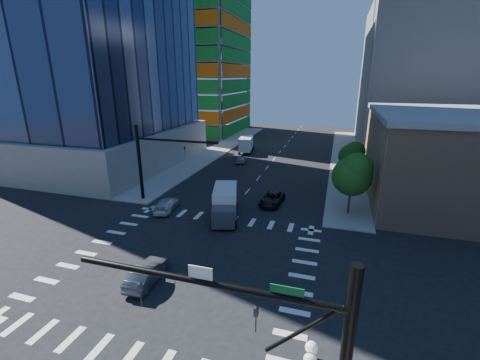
% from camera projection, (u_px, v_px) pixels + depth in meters
% --- Properties ---
extents(ground, '(160.00, 160.00, 0.00)m').
position_uv_depth(ground, '(187.00, 264.00, 25.74)').
color(ground, black).
rests_on(ground, ground).
extents(road_markings, '(20.00, 20.00, 0.01)m').
position_uv_depth(road_markings, '(187.00, 264.00, 25.74)').
color(road_markings, silver).
rests_on(road_markings, ground).
extents(sidewalk_ne, '(5.00, 60.00, 0.15)m').
position_uv_depth(sidewalk_ne, '(345.00, 159.00, 58.68)').
color(sidewalk_ne, gray).
rests_on(sidewalk_ne, ground).
extents(sidewalk_nw, '(5.00, 60.00, 0.15)m').
position_uv_depth(sidewalk_nw, '(218.00, 150.00, 65.60)').
color(sidewalk_nw, gray).
rests_on(sidewalk_nw, ground).
extents(construction_building, '(25.16, 34.50, 70.60)m').
position_uv_depth(construction_building, '(191.00, 35.00, 82.16)').
color(construction_building, gray).
rests_on(construction_building, ground).
extents(commercial_building, '(20.50, 22.50, 10.60)m').
position_uv_depth(commercial_building, '(464.00, 158.00, 37.22)').
color(commercial_building, tan).
rests_on(commercial_building, ground).
extents(bg_building_ne, '(24.00, 30.00, 28.00)m').
position_uv_depth(bg_building_ne, '(428.00, 79.00, 64.05)').
color(bg_building_ne, slate).
rests_on(bg_building_ne, ground).
extents(signal_mast_nw, '(10.20, 0.40, 9.00)m').
position_uv_depth(signal_mast_nw, '(150.00, 157.00, 37.29)').
color(signal_mast_nw, black).
rests_on(signal_mast_nw, sidewalk_nw).
extents(tree_south, '(4.16, 4.16, 6.82)m').
position_uv_depth(tree_south, '(354.00, 174.00, 33.47)').
color(tree_south, '#382316').
rests_on(tree_south, sidewalk_ne).
extents(tree_north, '(3.54, 3.52, 5.78)m').
position_uv_depth(tree_north, '(353.00, 155.00, 44.53)').
color(tree_north, '#382316').
rests_on(tree_north, sidewalk_ne).
extents(car_nb_far, '(2.59, 4.93, 1.32)m').
position_uv_depth(car_nb_far, '(272.00, 199.00, 37.72)').
color(car_nb_far, black).
rests_on(car_nb_far, ground).
extents(car_sb_near, '(2.70, 4.91, 1.35)m').
position_uv_depth(car_sb_near, '(166.00, 205.00, 35.96)').
color(car_sb_near, silver).
rests_on(car_sb_near, ground).
extents(car_sb_mid, '(1.95, 3.93, 1.29)m').
position_uv_depth(car_sb_mid, '(241.00, 159.00, 55.91)').
color(car_sb_mid, '#979B9E').
rests_on(car_sb_mid, ground).
extents(car_sb_cross, '(1.86, 4.53, 1.46)m').
position_uv_depth(car_sb_cross, '(147.00, 273.00, 23.35)').
color(car_sb_cross, '#545459').
rests_on(car_sb_cross, ground).
extents(box_truck_near, '(4.17, 6.53, 3.17)m').
position_uv_depth(box_truck_near, '(225.00, 206.00, 33.56)').
color(box_truck_near, black).
rests_on(box_truck_near, ground).
extents(box_truck_far, '(3.37, 6.22, 3.10)m').
position_uv_depth(box_truck_far, '(247.00, 145.00, 63.88)').
color(box_truck_far, black).
rests_on(box_truck_far, ground).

